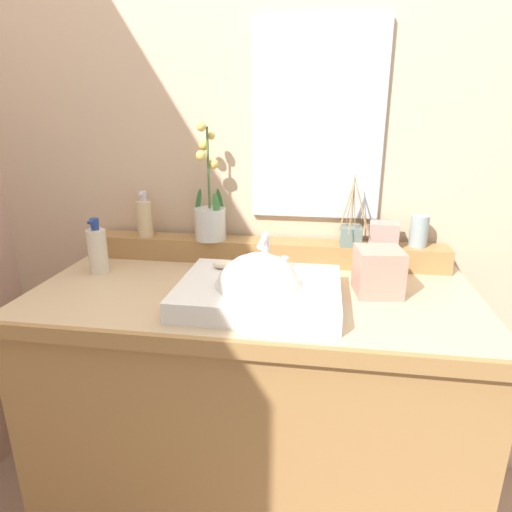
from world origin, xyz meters
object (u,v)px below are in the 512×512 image
sink_basin (259,295)px  tumbler_cup (419,231)px  soap_dispenser (145,218)px  trinket_box (384,234)px  lotion_bottle (98,250)px  soap_bar (224,264)px  potted_plant (210,214)px  tissue_box (378,271)px  reed_diffuser (351,235)px

sink_basin → tumbler_cup: size_ratio=4.24×
soap_dispenser → trinket_box: size_ratio=1.72×
sink_basin → lotion_bottle: 0.60m
tumbler_cup → soap_dispenser: bearing=-178.9°
soap_bar → trinket_box: trinket_box is taller
potted_plant → tissue_box: bearing=-21.5°
trinket_box → reed_diffuser: bearing=-170.7°
soap_dispenser → tissue_box: soap_dispenser is taller
soap_dispenser → lotion_bottle: bearing=-117.6°
potted_plant → trinket_box: bearing=0.6°
soap_bar → trinket_box: 0.56m
tumbler_cup → reed_diffuser: (-0.23, -0.02, -0.02)m
soap_dispenser → lotion_bottle: size_ratio=0.89×
lotion_bottle → tumbler_cup: bearing=10.7°
sink_basin → potted_plant: (-0.23, 0.35, 0.15)m
soap_bar → trinket_box: (0.50, 0.24, 0.05)m
trinket_box → potted_plant: bearing=-173.1°
tumbler_cup → trinket_box: 0.12m
trinket_box → lotion_bottle: lotion_bottle is taller
sink_basin → lotion_bottle: (-0.57, 0.17, 0.05)m
lotion_bottle → tissue_box: 0.91m
sink_basin → soap_dispenser: 0.60m
soap_bar → potted_plant: size_ratio=0.17×
potted_plant → soap_dispenser: (-0.25, 0.00, -0.02)m
reed_diffuser → tissue_box: size_ratio=1.75×
tissue_box → lotion_bottle: bearing=177.2°
soap_bar → reed_diffuser: size_ratio=0.29×
potted_plant → tumbler_cup: 0.72m
trinket_box → tissue_box: (-0.04, -0.23, -0.05)m
soap_bar → soap_dispenser: soap_dispenser is taller
sink_basin → tissue_box: size_ratio=3.27×
soap_dispenser → reed_diffuser: (0.74, -0.00, -0.03)m
sink_basin → potted_plant: 0.44m
soap_dispenser → reed_diffuser: 0.74m
soap_bar → tumbler_cup: tumbler_cup is taller
soap_dispenser → lotion_bottle: (-0.10, -0.18, -0.07)m
sink_basin → soap_dispenser: size_ratio=2.73×
soap_dispenser → trinket_box: (0.85, 0.00, -0.03)m
reed_diffuser → tumbler_cup: bearing=5.4°
soap_bar → trinket_box: size_ratio=0.73×
tumbler_cup → lotion_bottle: (-1.06, -0.20, -0.06)m
sink_basin → soap_bar: bearing=138.3°
tissue_box → trinket_box: bearing=80.5°
sink_basin → lotion_bottle: bearing=163.5°
potted_plant → soap_dispenser: 0.25m
reed_diffuser → lotion_bottle: size_ratio=1.30×
potted_plant → soap_bar: bearing=-66.4°
soap_dispenser → reed_diffuser: reed_diffuser is taller
soap_bar → trinket_box: bearing=26.0°
soap_bar → potted_plant: potted_plant is taller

